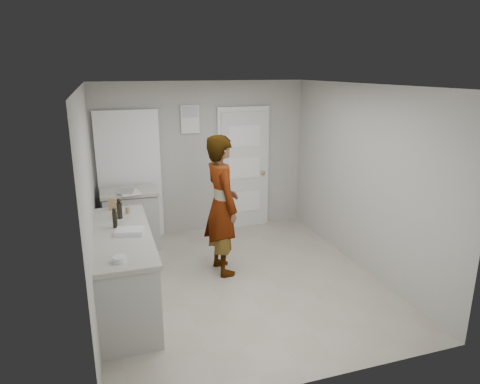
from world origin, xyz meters
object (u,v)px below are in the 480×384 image
object	(u,v)px
cake_mix_box	(113,204)
spice_jar	(128,210)
egg_bowl	(120,259)
oil_cruet_b	(115,218)
person	(222,205)
oil_cruet_a	(119,209)
baking_dish	(130,231)

from	to	relation	value
cake_mix_box	spice_jar	distance (m)	0.26
spice_jar	egg_bowl	distance (m)	1.42
oil_cruet_b	egg_bowl	xyz separation A→B (m)	(0.00, -0.95, -0.09)
person	egg_bowl	size ratio (longest dim) A/B	14.13
egg_bowl	person	bearing A→B (deg)	43.86
oil_cruet_b	egg_bowl	bearing A→B (deg)	-89.83
oil_cruet_a	baking_dish	xyz separation A→B (m)	(0.08, -0.55, -0.10)
oil_cruet_a	baking_dish	distance (m)	0.57
cake_mix_box	oil_cruet_a	distance (m)	0.36
oil_cruet_a	oil_cruet_b	xyz separation A→B (m)	(-0.07, -0.31, -0.01)
egg_bowl	baking_dish	bearing A→B (deg)	78.69
egg_bowl	oil_cruet_b	bearing A→B (deg)	90.17
oil_cruet_a	oil_cruet_b	world-z (taller)	oil_cruet_a
spice_jar	oil_cruet_b	bearing A→B (deg)	-109.83
person	spice_jar	bearing A→B (deg)	80.04
person	baking_dish	bearing A→B (deg)	111.18
cake_mix_box	oil_cruet_b	distance (m)	0.66
cake_mix_box	baking_dish	size ratio (longest dim) A/B	0.47
person	spice_jar	size ratio (longest dim) A/B	21.95
spice_jar	person	bearing A→B (deg)	-4.66
spice_jar	oil_cruet_a	size ratio (longest dim) A/B	0.34
cake_mix_box	baking_dish	world-z (taller)	cake_mix_box
spice_jar	oil_cruet_a	bearing A→B (deg)	-123.50
oil_cruet_a	person	bearing A→B (deg)	2.54
cake_mix_box	egg_bowl	xyz separation A→B (m)	(0.01, -1.61, -0.05)
spice_jar	egg_bowl	world-z (taller)	spice_jar
oil_cruet_b	person	bearing A→B (deg)	15.13
person	cake_mix_box	world-z (taller)	person
oil_cruet_b	spice_jar	bearing A→B (deg)	70.17
spice_jar	oil_cruet_a	xyz separation A→B (m)	(-0.10, -0.16, 0.08)
person	oil_cruet_b	bearing A→B (deg)	99.83
person	oil_cruet_a	size ratio (longest dim) A/B	7.40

